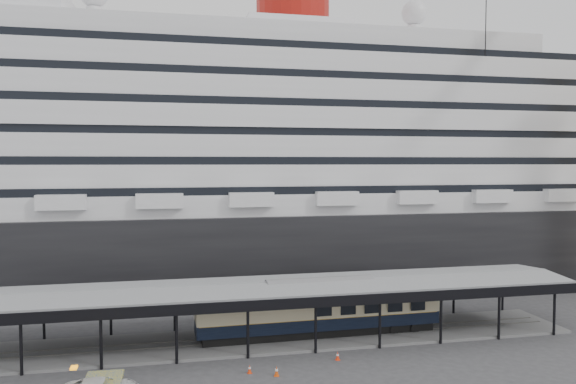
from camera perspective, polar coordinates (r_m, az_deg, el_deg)
name	(u,v)px	position (r m, az deg, el deg)	size (l,w,h in m)	color
ground	(284,359)	(48.03, -0.36, -16.62)	(200.00, 200.00, 0.00)	#37373A
cruise_ship	(236,146)	(76.87, -5.34, 4.64)	(130.00, 30.00, 43.90)	black
platform_canopy	(273,315)	(52.00, -1.54, -12.35)	(56.00, 9.18, 5.30)	slate
pullman_carriage	(320,308)	(52.89, 3.24, -11.71)	(22.79, 3.41, 22.32)	black
traffic_cone_left	(277,371)	(44.51, -1.17, -17.73)	(0.47, 0.47, 0.76)	#DF490C
traffic_cone_mid	(250,369)	(45.14, -3.93, -17.50)	(0.41, 0.41, 0.66)	red
traffic_cone_right	(338,356)	(47.92, 5.07, -16.24)	(0.36, 0.36, 0.70)	#F5300D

